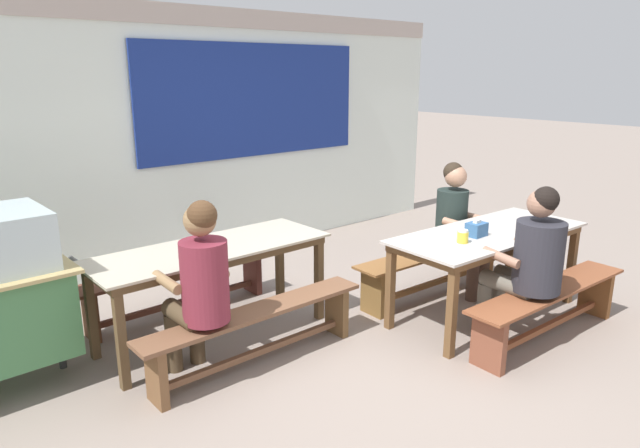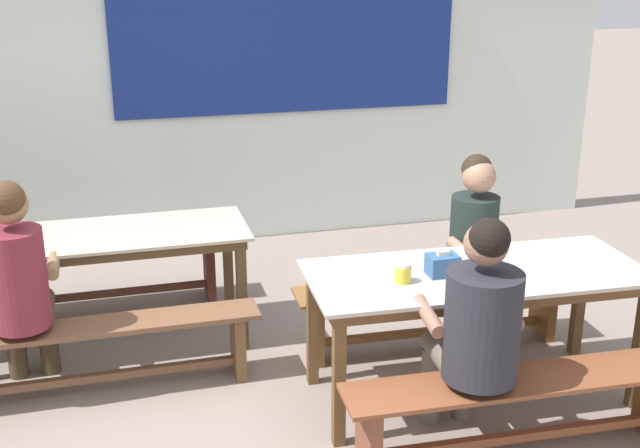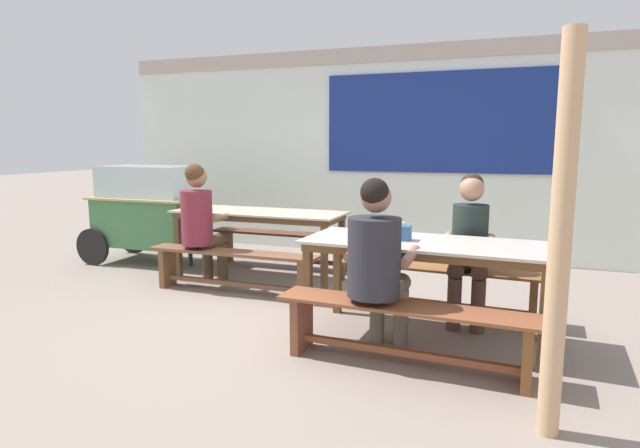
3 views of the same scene
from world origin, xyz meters
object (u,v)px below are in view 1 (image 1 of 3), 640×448
object	(u,v)px
dining_table_far	(212,256)
condiment_jar	(463,236)
bench_far_front	(257,327)
person_right_near_table	(458,221)
dining_table_near	(489,240)
bench_near_front	(549,305)
tissue_box	(476,229)
bench_near_back	(432,266)
person_near_front	(530,258)
person_left_back_turned	(200,282)
bench_far_back	(179,282)

from	to	relation	value
dining_table_far	condiment_jar	distance (m)	1.94
bench_far_front	person_right_near_table	bearing A→B (deg)	-1.24
dining_table_near	bench_near_front	bearing A→B (deg)	-92.59
condiment_jar	bench_near_front	bearing A→B (deg)	-52.92
dining_table_far	tissue_box	size ratio (longest dim) A/B	11.72
dining_table_far	bench_near_back	xyz separation A→B (m)	(2.00, -0.55, -0.39)
person_near_front	person_left_back_turned	bearing A→B (deg)	151.95
person_right_near_table	bench_near_front	bearing A→B (deg)	-104.98
person_left_back_turned	bench_far_front	bearing A→B (deg)	-9.21
tissue_box	condiment_jar	xyz separation A→B (m)	(-0.24, -0.04, -0.01)
bench_far_front	person_left_back_turned	size ratio (longest dim) A/B	1.39
condiment_jar	bench_far_back	bearing A→B (deg)	130.95
person_near_front	dining_table_near	bearing A→B (deg)	64.38
person_left_back_turned	condiment_jar	size ratio (longest dim) A/B	12.34
bench_far_back	dining_table_near	bearing A→B (deg)	-41.20
bench_near_back	person_right_near_table	world-z (taller)	person_right_near_table
bench_near_front	tissue_box	xyz separation A→B (m)	(-0.17, 0.58, 0.52)
bench_far_front	person_left_back_turned	bearing A→B (deg)	170.79
person_left_back_turned	bench_far_back	bearing A→B (deg)	70.78
dining_table_near	bench_far_back	world-z (taller)	dining_table_near
bench_near_front	bench_far_back	bearing A→B (deg)	130.08
bench_near_back	person_near_front	bearing A→B (deg)	-103.90
bench_far_front	person_right_near_table	size ratio (longest dim) A/B	1.44
person_right_near_table	condiment_jar	world-z (taller)	person_right_near_table
dining_table_far	person_near_front	distance (m)	2.39
dining_table_near	condiment_jar	distance (m)	0.46
dining_table_near	bench_far_front	bearing A→B (deg)	164.32
dining_table_far	person_right_near_table	world-z (taller)	person_right_near_table
condiment_jar	bench_far_front	bearing A→B (deg)	158.73
dining_table_far	dining_table_near	size ratio (longest dim) A/B	1.00
bench_far_back	tissue_box	size ratio (longest dim) A/B	11.07
bench_far_back	person_right_near_table	size ratio (longest dim) A/B	1.42
dining_table_near	person_left_back_turned	size ratio (longest dim) A/B	1.46
bench_far_front	condiment_jar	size ratio (longest dim) A/B	17.17
tissue_box	person_right_near_table	bearing A→B (deg)	47.65
tissue_box	bench_far_front	bearing A→B (deg)	162.44
bench_near_back	person_near_front	xyz separation A→B (m)	(-0.27, -1.10, 0.42)
condiment_jar	person_near_front	bearing A→B (deg)	-67.71
dining_table_near	person_right_near_table	world-z (taller)	person_right_near_table
dining_table_far	person_right_near_table	distance (m)	2.33
dining_table_near	bench_near_front	xyz separation A→B (m)	(-0.03, -0.59, -0.39)
bench_near_back	tissue_box	bearing A→B (deg)	-110.99
dining_table_near	bench_far_front	xyz separation A→B (m)	(-1.97, 0.55, -0.38)
person_right_near_table	condiment_jar	distance (m)	0.90
bench_far_back	bench_near_back	size ratio (longest dim) A/B	1.00
person_right_near_table	tissue_box	distance (m)	0.70
tissue_box	condiment_jar	distance (m)	0.24
dining_table_far	dining_table_near	distance (m)	2.28
person_near_front	bench_near_back	bearing A→B (deg)	76.10
person_left_back_turned	condiment_jar	world-z (taller)	person_left_back_turned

